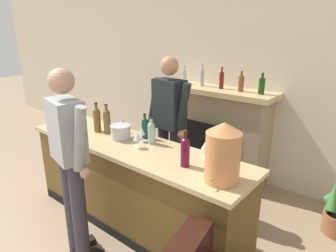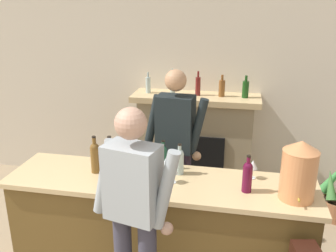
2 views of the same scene
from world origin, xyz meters
name	(u,v)px [view 1 (image 1 of 2)]	position (x,y,z in m)	size (l,w,h in m)	color
wall_back_panel	(209,79)	(0.00, 3.96, 1.38)	(12.00, 0.07, 2.75)	beige
bar_counter	(132,185)	(0.25, 2.10, 0.48)	(2.68, 0.69, 0.95)	brown
fireplace_stone	(218,133)	(0.35, 3.70, 0.67)	(1.56, 0.52, 1.62)	#988766
person_customer	(71,161)	(0.23, 1.41, 1.00)	(0.65, 0.37, 1.80)	#373442
person_bartender	(169,126)	(0.28, 2.68, 1.00)	(0.66, 0.33, 1.80)	#3A2F41
copper_dispenser	(223,152)	(1.36, 2.01, 1.19)	(0.28, 0.31, 0.48)	#D0824E
ice_bucket_steel	(121,132)	(0.04, 2.15, 1.02)	(0.22, 0.22, 0.15)	silver
wine_bottle_riesling_slim	(185,151)	(0.98, 2.05, 1.09)	(0.08, 0.08, 0.32)	#530D2A
wine_bottle_port_short	(97,119)	(-0.35, 2.14, 1.10)	(0.08, 0.08, 0.34)	brown
wine_bottle_chardonnay_pale	(151,132)	(0.39, 2.26, 1.08)	(0.08, 0.08, 0.28)	#9FB4B2
wine_bottle_burgundy_dark	(145,127)	(0.23, 2.33, 1.07)	(0.07, 0.07, 0.28)	#18442F
wine_bottle_merlot_tall	(107,120)	(-0.22, 2.18, 1.10)	(0.08, 0.08, 0.34)	brown
wine_glass_front_right	(137,137)	(0.37, 2.08, 1.07)	(0.09, 0.09, 0.17)	silver
wine_glass_front_left	(142,132)	(0.28, 2.23, 1.06)	(0.08, 0.08, 0.16)	silver
wine_glass_back_row	(122,122)	(-0.12, 2.32, 1.06)	(0.08, 0.08, 0.16)	silver
wine_glass_mid_counter	(206,146)	(1.03, 2.29, 1.07)	(0.08, 0.08, 0.17)	silver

